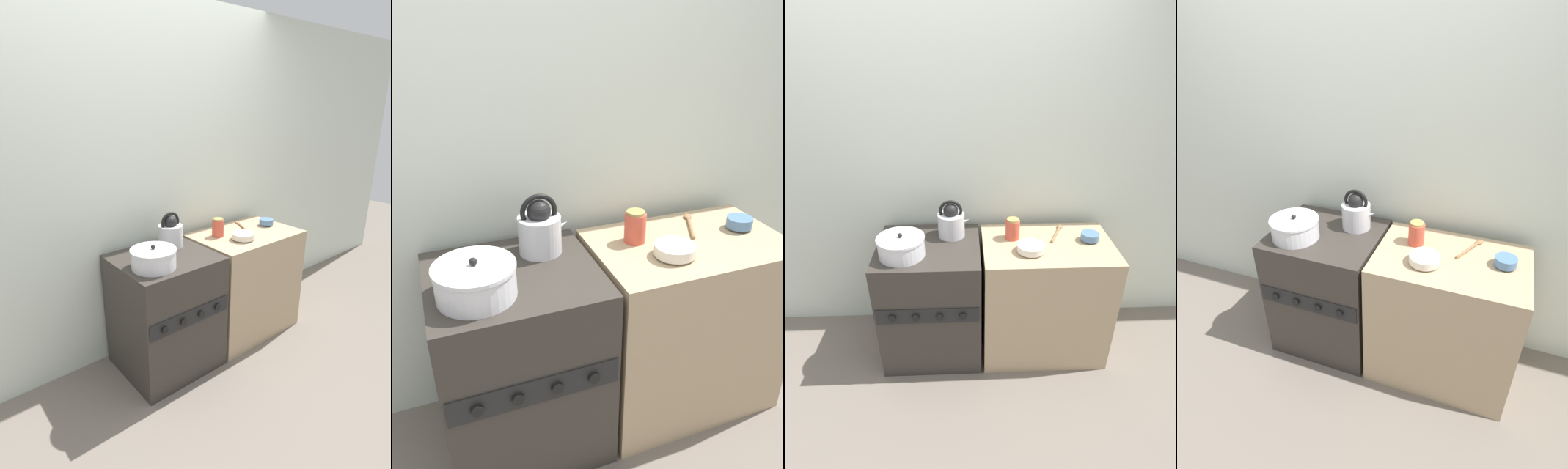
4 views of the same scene
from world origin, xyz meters
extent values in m
plane|color=#70665B|center=(0.00, 0.00, 0.00)|extent=(12.00, 12.00, 0.00)
cube|color=silver|center=(0.00, 0.66, 1.25)|extent=(7.00, 0.06, 2.50)
cube|color=#332D28|center=(0.00, 0.29, 0.42)|extent=(0.65, 0.59, 0.85)
cube|color=black|center=(0.00, 0.00, 0.53)|extent=(0.63, 0.01, 0.11)
cylinder|color=black|center=(-0.21, -0.01, 0.53)|extent=(0.04, 0.02, 0.04)
cylinder|color=black|center=(-0.07, -0.01, 0.53)|extent=(0.04, 0.02, 0.04)
cylinder|color=black|center=(0.07, -0.01, 0.53)|extent=(0.04, 0.02, 0.04)
cylinder|color=black|center=(0.21, -0.01, 0.53)|extent=(0.04, 0.02, 0.04)
cube|color=tan|center=(0.77, 0.28, 0.43)|extent=(0.83, 0.56, 0.85)
cylinder|color=silver|center=(0.15, 0.42, 0.93)|extent=(0.18, 0.18, 0.16)
sphere|color=black|center=(0.15, 0.42, 1.03)|extent=(0.10, 0.10, 0.10)
torus|color=black|center=(0.15, 0.42, 1.03)|extent=(0.15, 0.02, 0.15)
cone|color=silver|center=(0.23, 0.42, 0.95)|extent=(0.09, 0.04, 0.07)
cylinder|color=silver|center=(-0.15, 0.19, 0.90)|extent=(0.28, 0.28, 0.11)
cylinder|color=silver|center=(-0.15, 0.19, 0.96)|extent=(0.29, 0.29, 0.01)
sphere|color=black|center=(-0.15, 0.19, 0.99)|extent=(0.03, 0.03, 0.03)
cylinder|color=beige|center=(0.64, 0.18, 0.86)|extent=(0.08, 0.08, 0.01)
cylinder|color=beige|center=(0.64, 0.18, 0.88)|extent=(0.17, 0.17, 0.04)
cylinder|color=#4C729E|center=(1.04, 0.30, 0.86)|extent=(0.05, 0.05, 0.01)
cylinder|color=#4C729E|center=(1.04, 0.30, 0.89)|extent=(0.12, 0.12, 0.05)
cylinder|color=#CC4C38|center=(0.54, 0.36, 0.92)|extent=(0.09, 0.09, 0.13)
cylinder|color=#998C4C|center=(0.54, 0.36, 0.99)|extent=(0.08, 0.08, 0.01)
cylinder|color=olive|center=(0.83, 0.37, 0.86)|extent=(0.10, 0.19, 0.02)
ellipsoid|color=olive|center=(0.89, 0.49, 0.86)|extent=(0.06, 0.07, 0.02)
camera|label=1|loc=(-1.25, -1.59, 1.80)|focal=28.00mm
camera|label=2|loc=(-0.26, -1.19, 1.75)|focal=35.00mm
camera|label=3|loc=(0.25, -1.71, 2.04)|focal=28.00mm
camera|label=4|loc=(0.93, -1.39, 2.00)|focal=28.00mm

